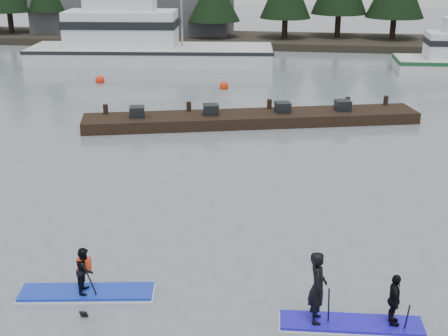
# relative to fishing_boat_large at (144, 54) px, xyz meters

# --- Properties ---
(ground) EXTENTS (160.00, 160.00, 0.00)m
(ground) POSITION_rel_fishing_boat_large_xyz_m (9.51, -30.79, -0.75)
(ground) COLOR slate
(ground) RESTS_ON ground
(far_shore) EXTENTS (70.00, 8.00, 0.60)m
(far_shore) POSITION_rel_fishing_boat_large_xyz_m (9.51, 11.21, -0.45)
(far_shore) COLOR #2D281E
(far_shore) RESTS_ON ground
(treeline) EXTENTS (60.00, 4.00, 8.00)m
(treeline) POSITION_rel_fishing_boat_large_xyz_m (9.51, 11.21, -0.75)
(treeline) COLOR black
(treeline) RESTS_ON ground
(waterfront_building) EXTENTS (18.00, 6.00, 5.00)m
(waterfront_building) POSITION_rel_fishing_boat_large_xyz_m (-4.49, 13.21, 1.75)
(waterfront_building) COLOR #4C4C51
(waterfront_building) RESTS_ON ground
(fishing_boat_large) EXTENTS (17.91, 6.73, 9.89)m
(fishing_boat_large) POSITION_rel_fishing_boat_large_xyz_m (0.00, 0.00, 0.00)
(fishing_boat_large) COLOR silver
(fishing_boat_large) RESTS_ON ground
(floating_dock) EXTENTS (16.14, 6.39, 0.54)m
(floating_dock) POSITION_rel_fishing_boat_large_xyz_m (9.49, -15.23, -0.48)
(floating_dock) COLOR black
(floating_dock) RESTS_ON ground
(buoy_a) EXTENTS (0.59, 0.59, 0.59)m
(buoy_a) POSITION_rel_fishing_boat_large_xyz_m (-1.02, -6.92, -0.75)
(buoy_a) COLOR red
(buoy_a) RESTS_ON ground
(buoy_b) EXTENTS (0.55, 0.55, 0.55)m
(buoy_b) POSITION_rel_fishing_boat_large_xyz_m (7.00, -7.55, -0.75)
(buoy_b) COLOR red
(buoy_b) RESTS_ON ground
(paddleboard_solo) EXTENTS (3.34, 1.31, 1.78)m
(paddleboard_solo) POSITION_rel_fishing_boat_large_xyz_m (7.05, -31.49, -0.37)
(paddleboard_solo) COLOR #1533CA
(paddleboard_solo) RESTS_ON ground
(paddleboard_duo) EXTENTS (3.25, 1.21, 2.30)m
(paddleboard_duo) POSITION_rel_fishing_boat_large_xyz_m (13.34, -31.92, -0.10)
(paddleboard_duo) COLOR #1D16D2
(paddleboard_duo) RESTS_ON ground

